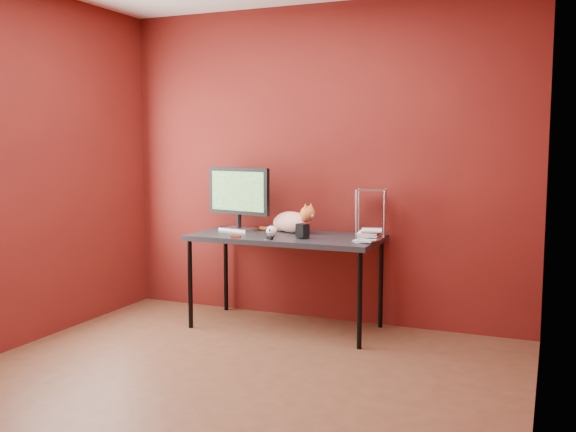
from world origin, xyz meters
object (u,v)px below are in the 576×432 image
at_px(speaker, 303,232).
at_px(book_stack, 361,173).
at_px(skull_mug, 271,231).
at_px(desk, 286,241).
at_px(cat, 292,222).
at_px(monitor, 239,195).

height_order(speaker, book_stack, book_stack).
xyz_separation_m(skull_mug, speaker, (0.26, -0.00, 0.01)).
xyz_separation_m(desk, cat, (-0.01, 0.15, 0.14)).
distance_m(cat, skull_mug, 0.28).
relative_size(speaker, book_stack, 0.11).
bearing_deg(cat, monitor, -150.60).
distance_m(skull_mug, book_stack, 0.84).
height_order(skull_mug, speaker, speaker).
height_order(desk, monitor, monitor).
distance_m(skull_mug, speaker, 0.26).
relative_size(monitor, book_stack, 0.59).
distance_m(desk, monitor, 0.59).
height_order(cat, skull_mug, cat).
bearing_deg(desk, skull_mug, -120.41).
bearing_deg(desk, speaker, -32.43).
height_order(desk, cat, cat).
xyz_separation_m(desk, skull_mug, (-0.07, -0.12, 0.09)).
bearing_deg(monitor, cat, 16.28).
distance_m(monitor, skull_mug, 0.52).
xyz_separation_m(speaker, book_stack, (0.44, 0.05, 0.46)).
bearing_deg(cat, speaker, -29.53).
distance_m(desk, cat, 0.20).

